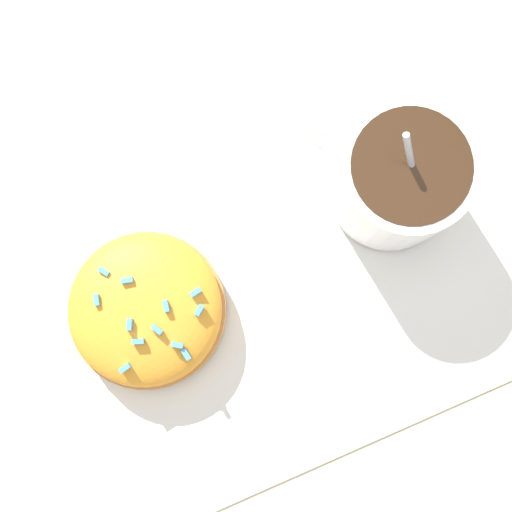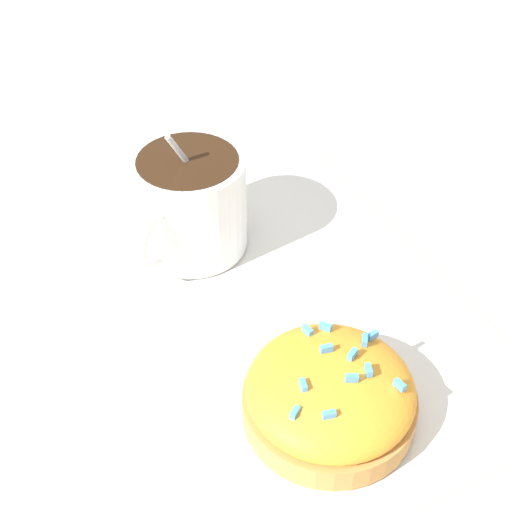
% 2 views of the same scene
% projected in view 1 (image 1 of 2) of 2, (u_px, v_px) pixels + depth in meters
% --- Properties ---
extents(ground_plane, '(3.00, 3.00, 0.00)m').
position_uv_depth(ground_plane, '(269.00, 245.00, 0.47)').
color(ground_plane, '#C6B793').
extents(paper_napkin, '(0.35, 0.32, 0.00)m').
position_uv_depth(paper_napkin, '(269.00, 245.00, 0.47)').
color(paper_napkin, white).
rests_on(paper_napkin, ground_plane).
extents(coffee_cup, '(0.08, 0.10, 0.10)m').
position_uv_depth(coffee_cup, '(398.00, 177.00, 0.43)').
color(coffee_cup, white).
rests_on(coffee_cup, paper_napkin).
extents(frosted_pastry, '(0.10, 0.10, 0.04)m').
position_uv_depth(frosted_pastry, '(149.00, 316.00, 0.45)').
color(frosted_pastry, '#C18442').
rests_on(frosted_pastry, paper_napkin).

